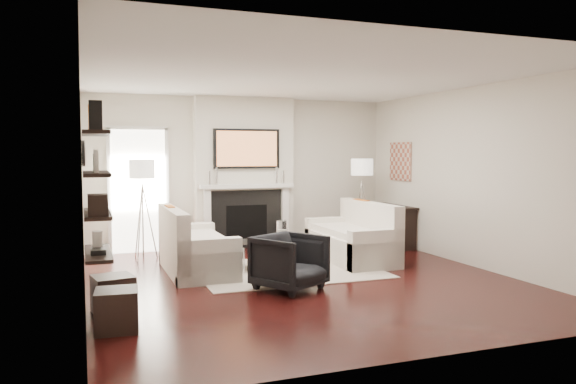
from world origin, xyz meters
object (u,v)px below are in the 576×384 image
object	(u,v)px
loveseat_right_base	(351,247)
ottoman_near	(113,294)
coffee_table	(272,241)
loveseat_left_base	(197,257)
armchair	(290,259)
lamp_left_shade	(142,169)
lamp_right_shade	(362,167)

from	to	relation	value
loveseat_right_base	ottoman_near	distance (m)	4.08
loveseat_right_base	ottoman_near	bearing A→B (deg)	-154.75
loveseat_right_base	coffee_table	bearing A→B (deg)	-174.43
loveseat_left_base	coffee_table	size ratio (longest dim) A/B	1.64
loveseat_left_base	armchair	size ratio (longest dim) A/B	2.37
lamp_left_shade	ottoman_near	xyz separation A→B (m)	(-0.62, -3.04, -1.25)
lamp_right_shade	ottoman_near	size ratio (longest dim) A/B	1.00
lamp_left_shade	lamp_right_shade	world-z (taller)	same
coffee_table	armchair	bearing A→B (deg)	-99.32
lamp_right_shade	ottoman_near	world-z (taller)	lamp_right_shade
lamp_right_shade	armchair	bearing A→B (deg)	-132.08
armchair	ottoman_near	world-z (taller)	armchair
coffee_table	loveseat_right_base	bearing A→B (deg)	5.57
loveseat_left_base	ottoman_near	world-z (taller)	loveseat_left_base
loveseat_left_base	lamp_right_shade	world-z (taller)	lamp_right_shade
ottoman_near	lamp_left_shade	bearing A→B (deg)	78.47
armchair	lamp_right_shade	xyz separation A→B (m)	(2.40, 2.65, 1.07)
coffee_table	lamp_right_shade	bearing A→B (deg)	31.71
lamp_left_shade	coffee_table	bearing A→B (deg)	-39.77
armchair	ottoman_near	distance (m)	2.15
coffee_table	loveseat_left_base	bearing A→B (deg)	173.63
ottoman_near	loveseat_right_base	bearing A→B (deg)	25.25
loveseat_left_base	armchair	distance (m)	1.69
lamp_left_shade	ottoman_near	size ratio (longest dim) A/B	1.00
loveseat_right_base	lamp_right_shade	distance (m)	1.92
armchair	loveseat_right_base	bearing A→B (deg)	12.04
loveseat_left_base	lamp_left_shade	bearing A→B (deg)	115.35
lamp_left_shade	lamp_right_shade	size ratio (longest dim) A/B	1.00
loveseat_left_base	loveseat_right_base	bearing A→B (deg)	0.22
loveseat_right_base	ottoman_near	size ratio (longest dim) A/B	4.50
loveseat_left_base	ottoman_near	size ratio (longest dim) A/B	4.50
lamp_left_shade	ottoman_near	bearing A→B (deg)	-101.53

